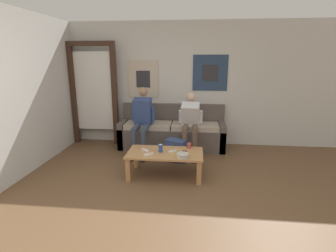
% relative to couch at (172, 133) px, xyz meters
% --- Properties ---
extents(ground_plane, '(18.00, 18.00, 0.00)m').
position_rel_couch_xyz_m(ground_plane, '(-0.01, -2.58, -0.31)').
color(ground_plane, brown).
extents(wall_back, '(10.00, 0.07, 2.55)m').
position_rel_couch_xyz_m(wall_back, '(-0.01, 0.34, 0.97)').
color(wall_back, silver).
rests_on(wall_back, ground_plane).
extents(door_frame, '(1.00, 0.10, 2.15)m').
position_rel_couch_xyz_m(door_frame, '(-1.68, 0.12, 0.89)').
color(door_frame, '#382319').
rests_on(door_frame, ground_plane).
extents(couch, '(2.15, 0.67, 0.87)m').
position_rel_couch_xyz_m(couch, '(0.00, 0.00, 0.00)').
color(couch, '#564C47').
rests_on(couch, ground_plane).
extents(coffee_table, '(1.18, 0.62, 0.39)m').
position_rel_couch_xyz_m(coffee_table, '(0.02, -1.39, 0.02)').
color(coffee_table, '#B27F4C').
rests_on(coffee_table, ground_plane).
extents(person_seated_adult, '(0.47, 0.84, 1.27)m').
position_rel_couch_xyz_m(person_seated_adult, '(-0.56, -0.36, 0.38)').
color(person_seated_adult, '#384256').
rests_on(person_seated_adult, ground_plane).
extents(person_seated_teen, '(0.47, 0.93, 1.15)m').
position_rel_couch_xyz_m(person_seated_teen, '(0.38, -0.32, 0.33)').
color(person_seated_teen, brown).
rests_on(person_seated_teen, ground_plane).
extents(backpack, '(0.42, 0.37, 0.39)m').
position_rel_couch_xyz_m(backpack, '(0.14, -0.73, -0.12)').
color(backpack, navy).
rests_on(backpack, ground_plane).
extents(ceramic_bowl, '(0.19, 0.19, 0.06)m').
position_rel_couch_xyz_m(ceramic_bowl, '(0.31, -1.59, 0.12)').
color(ceramic_bowl, '#B7B2A8').
rests_on(ceramic_bowl, coffee_table).
extents(pillar_candle, '(0.07, 0.07, 0.10)m').
position_rel_couch_xyz_m(pillar_candle, '(0.39, -1.17, 0.13)').
color(pillar_candle, '#B24C42').
rests_on(pillar_candle, coffee_table).
extents(drink_can_blue, '(0.07, 0.07, 0.12)m').
position_rel_couch_xyz_m(drink_can_blue, '(-0.05, -1.39, 0.15)').
color(drink_can_blue, '#28479E').
rests_on(drink_can_blue, coffee_table).
extents(game_controller_near_left, '(0.14, 0.11, 0.03)m').
position_rel_couch_xyz_m(game_controller_near_left, '(-0.22, -1.54, 0.10)').
color(game_controller_near_left, white).
rests_on(game_controller_near_left, coffee_table).
extents(game_controller_near_right, '(0.14, 0.11, 0.03)m').
position_rel_couch_xyz_m(game_controller_near_right, '(0.13, -1.36, 0.10)').
color(game_controller_near_right, white).
rests_on(game_controller_near_right, coffee_table).
extents(game_controller_far_center, '(0.13, 0.12, 0.03)m').
position_rel_couch_xyz_m(game_controller_far_center, '(-0.30, -1.36, 0.10)').
color(game_controller_far_center, white).
rests_on(game_controller_far_center, coffee_table).
extents(cell_phone, '(0.10, 0.15, 0.01)m').
position_rel_couch_xyz_m(cell_phone, '(0.31, -1.38, 0.09)').
color(cell_phone, black).
rests_on(cell_phone, coffee_table).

